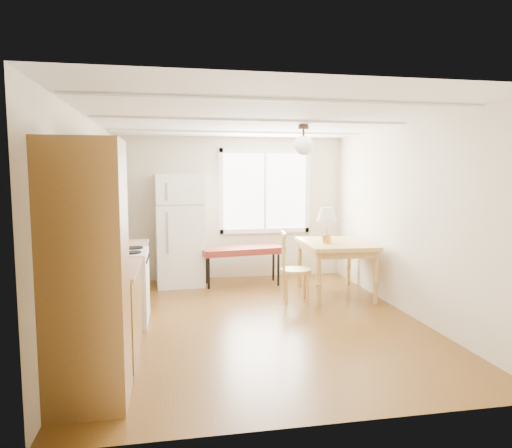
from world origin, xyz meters
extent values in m
cube|color=#4C2D0F|center=(0.00, 0.00, 0.00)|extent=(4.60, 5.60, 0.12)
cube|color=white|center=(0.00, 0.00, 2.50)|extent=(4.60, 5.60, 0.12)
cube|color=beige|center=(0.00, 2.50, 1.25)|extent=(4.60, 0.10, 2.50)
cube|color=beige|center=(0.00, -2.50, 1.25)|extent=(4.60, 0.10, 2.50)
cube|color=beige|center=(-2.00, 0.00, 1.25)|extent=(0.10, 5.60, 2.50)
cube|color=beige|center=(2.00, 0.00, 1.25)|extent=(0.10, 5.60, 2.50)
cube|color=brown|center=(-1.70, -1.85, 1.05)|extent=(0.60, 0.60, 2.10)
cube|color=brown|center=(-1.70, -0.85, 0.43)|extent=(0.60, 1.10, 0.86)
cube|color=tan|center=(-1.69, -0.85, 0.88)|extent=(0.62, 1.14, 0.04)
cube|color=white|center=(-1.68, 0.20, 0.45)|extent=(0.65, 0.76, 0.90)
cube|color=brown|center=(-1.70, 0.95, 0.43)|extent=(0.60, 0.60, 0.86)
cube|color=brown|center=(-1.83, -0.15, 1.85)|extent=(0.33, 1.60, 0.70)
cube|color=white|center=(0.60, 2.48, 1.55)|extent=(1.50, 0.02, 1.35)
cylinder|color=black|center=(0.70, 0.40, 2.46)|extent=(0.14, 0.14, 0.06)
cylinder|color=black|center=(0.70, 0.40, 2.36)|extent=(0.03, 0.03, 0.16)
sphere|color=white|center=(0.70, 0.40, 2.22)|extent=(0.26, 0.26, 0.26)
cube|color=white|center=(-0.93, 2.12, 0.92)|extent=(0.81, 0.81, 1.85)
cube|color=gray|center=(-0.93, 1.74, 1.36)|extent=(0.76, 0.02, 0.02)
cube|color=gray|center=(-1.12, 1.72, 1.11)|extent=(0.03, 0.03, 1.11)
cube|color=maroon|center=(0.10, 1.91, 0.58)|extent=(1.44, 0.72, 0.11)
cylinder|color=black|center=(-0.48, 1.72, 0.26)|extent=(0.04, 0.04, 0.53)
cylinder|color=black|center=(0.68, 1.72, 0.26)|extent=(0.04, 0.04, 0.53)
cylinder|color=black|center=(-0.48, 2.10, 0.26)|extent=(0.04, 0.04, 0.53)
cylinder|color=black|center=(0.68, 2.10, 0.26)|extent=(0.04, 0.04, 0.53)
cube|color=#AA8641|center=(1.41, 1.03, 0.79)|extent=(1.04, 1.35, 0.06)
cube|color=#AA8641|center=(1.41, 1.03, 0.71)|extent=(0.94, 1.25, 0.10)
cylinder|color=#AA8641|center=(0.96, 0.47, 0.38)|extent=(0.07, 0.07, 0.76)
cylinder|color=#AA8641|center=(1.80, 0.43, 0.38)|extent=(0.07, 0.07, 0.76)
cylinder|color=#AA8641|center=(1.02, 1.64, 0.38)|extent=(0.07, 0.07, 0.76)
cylinder|color=#AA8641|center=(1.86, 1.60, 0.38)|extent=(0.07, 0.07, 0.76)
cylinder|color=#AA8641|center=(0.71, 0.76, 0.45)|extent=(0.44, 0.44, 0.05)
cylinder|color=#AA8641|center=(0.54, 0.63, 0.23)|extent=(0.04, 0.04, 0.45)
cylinder|color=#AA8641|center=(0.84, 0.58, 0.23)|extent=(0.04, 0.04, 0.45)
cylinder|color=#AA8641|center=(0.58, 0.93, 0.23)|extent=(0.04, 0.04, 0.45)
cylinder|color=#AA8641|center=(0.88, 0.88, 0.23)|extent=(0.04, 0.04, 0.45)
cylinder|color=#BD883C|center=(1.23, 0.94, 0.88)|extent=(0.14, 0.14, 0.12)
cylinder|color=#BD883C|center=(1.23, 0.94, 1.04)|extent=(0.02, 0.02, 0.21)
cone|color=silver|center=(1.23, 0.94, 1.25)|extent=(0.31, 0.31, 0.21)
cube|color=black|center=(-1.72, -0.97, 0.94)|extent=(0.20, 0.23, 0.07)
cube|color=black|center=(-1.72, -1.05, 1.11)|extent=(0.18, 0.08, 0.26)
cylinder|color=black|center=(-1.72, -0.92, 1.03)|extent=(0.13, 0.13, 0.11)
cylinder|color=red|center=(-1.81, -0.57, 0.97)|extent=(0.10, 0.10, 0.15)
sphere|color=red|center=(-1.81, -0.57, 1.07)|extent=(0.05, 0.05, 0.05)
camera|label=1|loc=(-1.02, -5.53, 1.81)|focal=32.00mm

